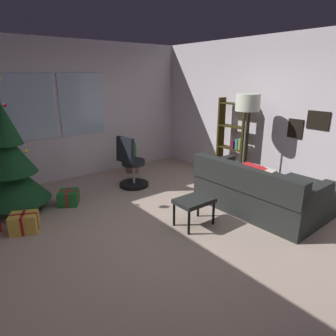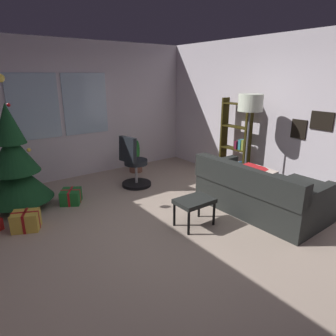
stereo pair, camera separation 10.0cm
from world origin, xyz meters
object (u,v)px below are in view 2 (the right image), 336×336
gift_box_gold (26,221)px  potted_plant (135,160)px  footstool (194,203)px  couch (270,194)px  office_chair (134,167)px  bookshelf (235,146)px  gift_box_green (71,197)px  holiday_tree (15,166)px  floor_lamp (250,109)px

gift_box_gold → potted_plant: size_ratio=0.62×
footstool → gift_box_gold: (-1.95, 1.29, -0.22)m
couch → office_chair: bearing=117.6°
gift_box_gold → footstool: bearing=-33.4°
gift_box_gold → bookshelf: (3.79, -0.38, 0.61)m
gift_box_gold → office_chair: 2.14m
bookshelf → footstool: bearing=-153.8°
couch → gift_box_green: couch is taller
footstool → gift_box_gold: bearing=146.6°
footstool → holiday_tree: bearing=131.9°
couch → potted_plant: (-0.67, 3.00, -0.03)m
footstool → potted_plant: (0.58, 2.65, -0.09)m
office_chair → gift_box_gold: bearing=-164.7°
holiday_tree → gift_box_green: size_ratio=4.73×
holiday_tree → gift_box_gold: holiday_tree is taller
couch → holiday_tree: holiday_tree is taller
couch → gift_box_gold: bearing=152.9°
floor_lamp → potted_plant: (-0.91, 2.29, -1.26)m
gift_box_gold → office_chair: (2.05, 0.56, 0.26)m
office_chair → floor_lamp: bearing=-47.0°
office_chair → potted_plant: office_chair is taller
footstool → couch: bearing=-15.8°
gift_box_green → holiday_tree: bearing=157.7°
potted_plant → floor_lamp: bearing=-68.4°
gift_box_gold → floor_lamp: size_ratio=0.25×
holiday_tree → bookshelf: bearing=-17.8°
gift_box_green → gift_box_gold: (-0.80, -0.51, 0.01)m
gift_box_gold → bookshelf: bearing=-5.8°
holiday_tree → potted_plant: (2.45, 0.56, -0.45)m
gift_box_green → floor_lamp: bearing=-28.6°
couch → floor_lamp: bearing=71.1°
holiday_tree → potted_plant: 2.56m
footstool → bookshelf: size_ratio=0.32×
footstool → floor_lamp: 1.93m
footstool → potted_plant: bearing=77.6°
gift_box_gold → bookshelf: size_ratio=0.26×
gift_box_green → floor_lamp: size_ratio=0.25×
potted_plant → footstool: bearing=-102.4°
gift_box_gold → floor_lamp: floor_lamp is taller
holiday_tree → floor_lamp: size_ratio=1.18×
office_chair → footstool: bearing=-93.0°
bookshelf → floor_lamp: bearing=-122.2°
floor_lamp → office_chair: bearing=133.0°
footstool → gift_box_gold: 2.35m
footstool → holiday_tree: (-1.87, 2.09, 0.36)m
footstool → gift_box_green: 2.15m
footstool → floor_lamp: floor_lamp is taller
couch → gift_box_gold: size_ratio=4.41×
footstool → holiday_tree: 2.83m
floor_lamp → bookshelf: bearing=57.8°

